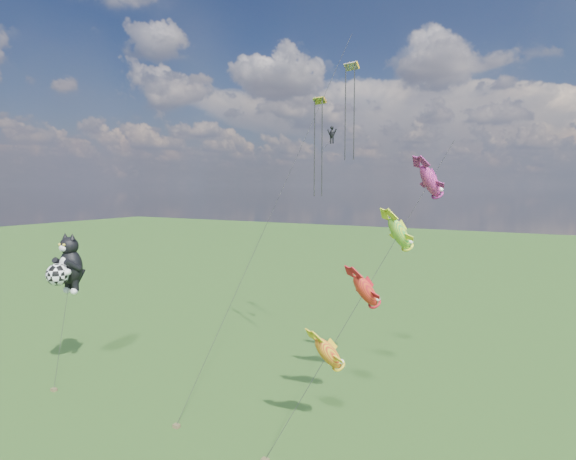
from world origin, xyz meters
The scene contains 4 objects.
ground centered at (0.00, 0.00, 0.00)m, with size 300.00×300.00×0.00m, color #173C0F.
cat_kite_rig centered at (-4.81, 5.51, 8.85)m, with size 2.62×3.99×11.35m.
fish_windsock_rig centered at (18.50, 10.98, 10.20)m, with size 6.97×14.46×18.16m.
parafoil_rig centered at (11.71, 17.71, 19.67)m, with size 5.63×17.04×27.34m.
Camera 1 is at (27.95, -18.03, 14.98)m, focal length 30.00 mm.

